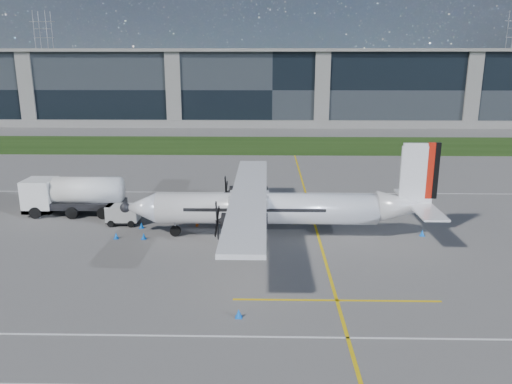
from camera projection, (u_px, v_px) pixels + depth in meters
name	position (u px, v px, depth m)	size (l,w,h in m)	color
ground	(274.00, 154.00, 73.20)	(400.00, 400.00, 0.00)	slate
grass_strip	(273.00, 145.00, 80.93)	(400.00, 18.00, 0.04)	#1D390F
terminal_building	(272.00, 88.00, 109.93)	(120.00, 20.00, 15.00)	black
tree_line	(270.00, 92.00, 169.07)	(400.00, 6.00, 6.00)	black
pylon_west	(46.00, 55.00, 177.32)	(9.00, 4.60, 30.00)	gray
yellow_taxiway_centerline	(312.00, 216.00, 44.15)	(0.20, 70.00, 0.01)	yellow
turboprop_aircraft	(278.00, 191.00, 38.05)	(24.08, 24.97, 7.49)	white
fuel_tanker_truck	(67.00, 196.00, 44.33)	(9.12, 2.96, 3.42)	white
baggage_tug	(123.00, 215.00, 41.79)	(2.79, 1.67, 1.67)	silver
ground_crew_person	(197.00, 214.00, 41.35)	(0.87, 0.62, 2.13)	#F25907
safety_cone_fwd	(116.00, 236.00, 38.56)	(0.36, 0.36, 0.50)	blue
safety_cone_tail	(422.00, 233.00, 39.16)	(0.36, 0.36, 0.50)	blue
safety_cone_portwing	(239.00, 313.00, 26.73)	(0.36, 0.36, 0.50)	blue
safety_cone_nose_stbd	(142.00, 225.00, 40.98)	(0.36, 0.36, 0.50)	blue
safety_cone_nose_port	(144.00, 236.00, 38.47)	(0.36, 0.36, 0.50)	blue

